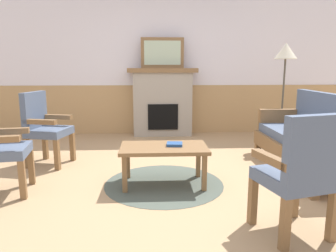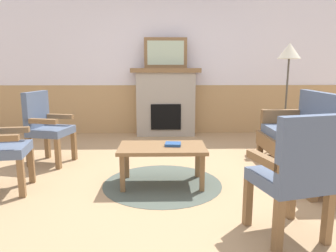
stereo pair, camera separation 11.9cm
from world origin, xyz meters
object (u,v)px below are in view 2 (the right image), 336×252
fireplace (166,101)px  couch (311,142)px  armchair_front_left (295,172)px  floor_lamp_by_couch (289,58)px  armchair_near_fireplace (46,124)px  framed_picture (166,53)px  book_on_table (173,144)px  coffee_table (162,151)px

fireplace → couch: size_ratio=0.72×
couch → armchair_front_left: 1.75m
couch → floor_lamp_by_couch: bearing=81.2°
armchair_near_fireplace → armchair_front_left: size_ratio=1.00×
fireplace → framed_picture: 0.91m
floor_lamp_by_couch → armchair_near_fireplace: bearing=-166.1°
book_on_table → armchair_front_left: armchair_front_left is taller
coffee_table → armchair_near_fireplace: (-1.57, 0.83, 0.15)m
fireplace → couch: 2.88m
framed_picture → coffee_table: bearing=-91.7°
couch → armchair_near_fireplace: bearing=171.9°
fireplace → armchair_front_left: size_ratio=1.33×
coffee_table → floor_lamp_by_couch: size_ratio=0.57×
book_on_table → floor_lamp_by_couch: (1.93, 1.70, 1.00)m
armchair_front_left → couch: bearing=60.7°
coffee_table → floor_lamp_by_couch: bearing=40.2°
coffee_table → fireplace: bearing=88.3°
couch → coffee_table: size_ratio=1.88×
book_on_table → armchair_front_left: (0.86, -1.19, 0.08)m
framed_picture → couch: size_ratio=0.44×
fireplace → coffee_table: size_ratio=1.35×
framed_picture → floor_lamp_by_couch: size_ratio=0.48×
framed_picture → book_on_table: size_ratio=4.62×
armchair_near_fireplace → floor_lamp_by_couch: size_ratio=0.58×
couch → fireplace: bearing=127.7°
framed_picture → book_on_table: (0.04, -2.59, -1.10)m
couch → armchair_near_fireplace: 3.44m
book_on_table → fireplace: bearing=90.9°
framed_picture → coffee_table: (-0.08, -2.61, -1.17)m
fireplace → floor_lamp_by_couch: floor_lamp_by_couch is taller
coffee_table → book_on_table: bearing=10.9°
framed_picture → book_on_table: framed_picture is taller
book_on_table → armchair_front_left: bearing=-54.2°
floor_lamp_by_couch → coffee_table: bearing=-139.8°
coffee_table → couch: bearing=10.7°
coffee_table → armchair_near_fireplace: 1.78m
fireplace → book_on_table: (0.04, -2.59, -0.20)m
couch → framed_picture: bearing=127.7°
fireplace → couch: bearing=-52.3°
floor_lamp_by_couch → book_on_table: bearing=-138.5°
floor_lamp_by_couch → framed_picture: bearing=155.7°
fireplace → couch: fireplace is taller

